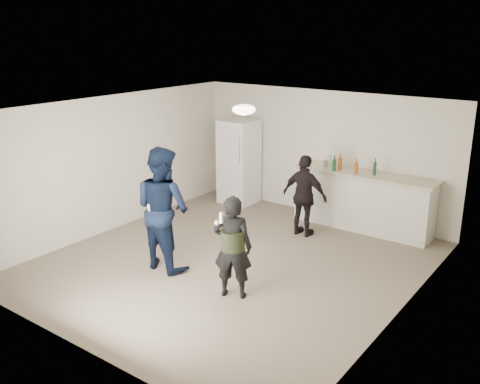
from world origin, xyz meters
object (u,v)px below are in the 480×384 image
Objects in this scene: shaker at (326,164)px; spectator at (305,196)px; fridge at (239,162)px; counter at (362,202)px; man at (163,208)px; woman at (233,247)px.

shaker is 0.11× the size of spectator.
fridge reaches higher than shaker.
counter is 1.33× the size of man.
woman is at bearing 98.23° from spectator.
shaker is 0.09× the size of man.
counter is 2.84m from fridge.
spectator is at bearing -106.34° from woman.
spectator reaches higher than shaker.
fridge is 1.20× the size of spectator.
counter is 1.74× the size of woman.
shaker is (-0.73, -0.13, 0.65)m from counter.
counter is at bearing -119.77° from woman.
shaker is (2.08, -0.06, 0.28)m from fridge.
man reaches higher than spectator.
shaker is at bearing -1.78° from fridge.
man is 1.30× the size of spectator.
spectator is at bearing -127.24° from counter.
spectator is (0.02, -0.80, -0.43)m from shaker.
woman is (2.45, -3.49, -0.15)m from fridge.
man is (-1.83, -3.41, 0.45)m from counter.
counter is 3.58m from woman.
woman is 1.00× the size of spectator.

